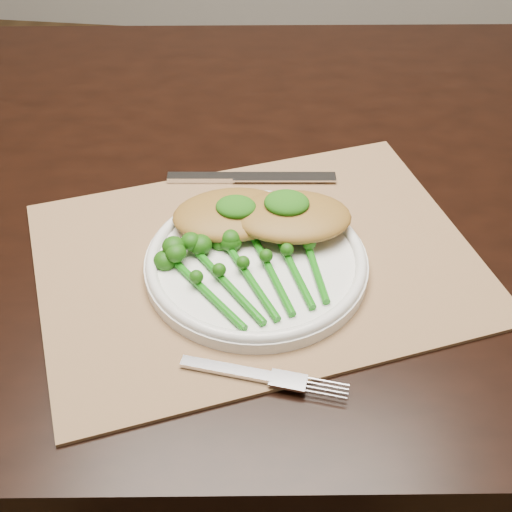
# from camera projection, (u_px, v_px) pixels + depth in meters

# --- Properties ---
(floor) EXTENTS (4.00, 4.00, 0.00)m
(floor) POSITION_uv_depth(u_px,v_px,m) (274.00, 469.00, 1.45)
(floor) COLOR #4F361B
(floor) RESTS_ON ground
(dining_table) EXTENTS (1.70, 1.09, 0.75)m
(dining_table) POSITION_uv_depth(u_px,v_px,m) (236.00, 360.00, 1.17)
(dining_table) COLOR black
(dining_table) RESTS_ON ground
(placemat) EXTENTS (0.58, 0.52, 0.00)m
(placemat) POSITION_uv_depth(u_px,v_px,m) (257.00, 261.00, 0.80)
(placemat) COLOR #916D49
(placemat) RESTS_ON dining_table
(dinner_plate) EXTENTS (0.24, 0.24, 0.02)m
(dinner_plate) POSITION_uv_depth(u_px,v_px,m) (256.00, 262.00, 0.78)
(dinner_plate) COLOR white
(dinner_plate) RESTS_ON placemat
(knife) EXTENTS (0.21, 0.04, 0.01)m
(knife) POSITION_uv_depth(u_px,v_px,m) (235.00, 177.00, 0.90)
(knife) COLOR silver
(knife) RESTS_ON placemat
(fork) EXTENTS (0.16, 0.03, 0.00)m
(fork) POSITION_uv_depth(u_px,v_px,m) (274.00, 378.00, 0.67)
(fork) COLOR silver
(fork) RESTS_ON placemat
(chicken_fillet_left) EXTENTS (0.16, 0.13, 0.03)m
(chicken_fillet_left) POSITION_uv_depth(u_px,v_px,m) (232.00, 214.00, 0.81)
(chicken_fillet_left) COLOR olive
(chicken_fillet_left) RESTS_ON dinner_plate
(chicken_fillet_right) EXTENTS (0.14, 0.11, 0.03)m
(chicken_fillet_right) POSITION_uv_depth(u_px,v_px,m) (292.00, 216.00, 0.80)
(chicken_fillet_right) COLOR olive
(chicken_fillet_right) RESTS_ON dinner_plate
(pesto_dollop_left) EXTENTS (0.05, 0.04, 0.02)m
(pesto_dollop_left) POSITION_uv_depth(u_px,v_px,m) (236.00, 207.00, 0.80)
(pesto_dollop_left) COLOR #134B0A
(pesto_dollop_left) RESTS_ON chicken_fillet_left
(pesto_dollop_right) EXTENTS (0.05, 0.04, 0.02)m
(pesto_dollop_right) POSITION_uv_depth(u_px,v_px,m) (287.00, 203.00, 0.79)
(pesto_dollop_right) COLOR #134B0A
(pesto_dollop_right) RESTS_ON chicken_fillet_right
(broccolini_bundle) EXTENTS (0.20, 0.21, 0.04)m
(broccolini_bundle) POSITION_uv_depth(u_px,v_px,m) (261.00, 276.00, 0.75)
(broccolini_bundle) COLOR #126A0D
(broccolini_bundle) RESTS_ON dinner_plate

